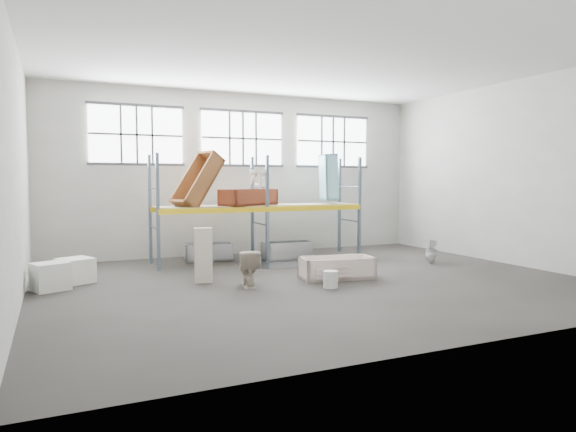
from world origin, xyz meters
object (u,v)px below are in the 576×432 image
steel_tub_right (287,250)px  bucket (331,279)px  steel_tub_left (209,252)px  cistern_tall (203,255)px  toilet_beige (248,268)px  bathtub_beige (337,268)px  rust_tub_flat (248,197)px  blue_tub_upright (328,177)px  carton_near (50,276)px  toilet_white (431,251)px

steel_tub_right → bucket: size_ratio=3.78×
steel_tub_left → steel_tub_right: size_ratio=0.97×
cistern_tall → steel_tub_left: 3.24m
toilet_beige → bucket: 1.81m
bathtub_beige → cistern_tall: bearing=174.3°
rust_tub_flat → blue_tub_upright: size_ratio=1.15×
bathtub_beige → steel_tub_left: bathtub_beige is taller
toilet_beige → rust_tub_flat: bearing=-98.1°
blue_tub_upright → carton_near: size_ratio=2.09×
rust_tub_flat → carton_near: size_ratio=2.40×
rust_tub_flat → bucket: (0.33, -4.24, -1.64)m
rust_tub_flat → carton_near: rust_tub_flat is taller
cistern_tall → steel_tub_left: size_ratio=0.92×
bathtub_beige → cistern_tall: (-3.00, 0.82, 0.37)m
rust_tub_flat → bucket: bearing=-85.6°
bucket → carton_near: carton_near is taller
steel_tub_right → bucket: (-0.82, -4.10, -0.07)m
toilet_beige → rust_tub_flat: (1.22, 3.33, 1.42)m
steel_tub_left → steel_tub_right: (2.18, -0.69, 0.01)m
steel_tub_right → bucket: 4.19m
blue_tub_upright → bucket: size_ratio=3.89×
bathtub_beige → toilet_white: size_ratio=2.47×
blue_tub_upright → toilet_white: bearing=-56.0°
steel_tub_left → blue_tub_upright: 4.33m
bathtub_beige → rust_tub_flat: 3.83m
toilet_beige → blue_tub_upright: bearing=-125.8°
cistern_tall → rust_tub_flat: (2.00, 2.52, 1.20)m
bathtub_beige → toilet_white: bearing=23.9°
blue_tub_upright → carton_near: (-7.87, -2.28, -2.10)m
toilet_white → carton_near: (-9.68, 0.40, -0.05)m
cistern_tall → carton_near: cistern_tall is taller
bathtub_beige → rust_tub_flat: (-1.00, 3.34, 1.57)m
bathtub_beige → rust_tub_flat: rust_tub_flat is taller
bathtub_beige → blue_tub_upright: size_ratio=1.19×
bathtub_beige → carton_near: bearing=177.7°
cistern_tall → bucket: (2.33, -1.72, -0.44)m
toilet_beige → blue_tub_upright: 5.68m
bucket → rust_tub_flat: bearing=94.4°
bathtub_beige → rust_tub_flat: size_ratio=1.04×
blue_tub_upright → rust_tub_flat: bearing=-175.0°
steel_tub_left → bathtub_beige: bearing=-62.5°
toilet_beige → blue_tub_upright: (3.94, 3.57, 2.00)m
toilet_white → bucket: 4.57m
steel_tub_left → bucket: size_ratio=3.67×
toilet_white → steel_tub_right: (-3.38, 2.30, -0.09)m
bucket → bathtub_beige: bearing=53.4°
toilet_beige → steel_tub_left: 3.89m
steel_tub_right → blue_tub_upright: bearing=13.5°
steel_tub_left → blue_tub_upright: bearing=-4.7°
steel_tub_right → blue_tub_upright: (1.57, 0.38, 2.14)m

